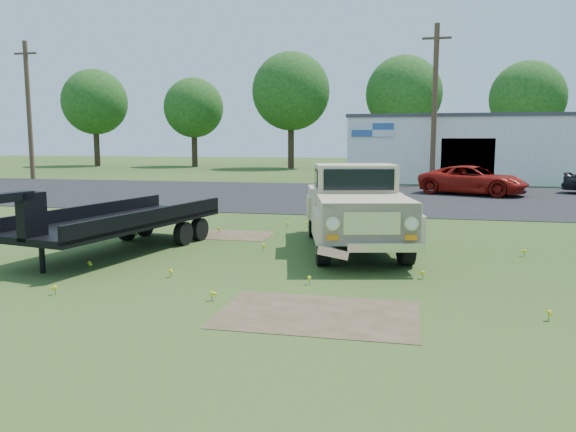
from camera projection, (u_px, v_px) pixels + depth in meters
The scene contains 15 objects.
ground at pixel (271, 266), 11.71m from camera, with size 140.00×140.00×0.00m, color #244115.
asphalt_lot at pixel (349, 196), 26.23m from camera, with size 90.00×14.00×0.02m, color black.
dirt_patch_a at pixel (318, 315), 8.49m from camera, with size 3.00×2.00×0.01m, color #473C26.
dirt_patch_b at pixel (231, 235), 15.52m from camera, with size 2.20×1.60×0.01m, color #473C26.
commercial_building at pixel (462, 148), 36.28m from camera, with size 14.20×8.20×4.15m.
utility_pole_west at pixel (29, 109), 37.05m from camera, with size 1.60×0.30×9.00m.
utility_pole_mid at pixel (435, 104), 31.53m from camera, with size 1.60×0.30×9.00m.
treeline_a at pixel (95, 102), 55.51m from camera, with size 6.40×6.40×9.52m.
treeline_b at pixel (194, 108), 54.44m from camera, with size 5.76×5.76×8.57m.
treeline_c at pixel (291, 92), 50.70m from camera, with size 7.04×7.04×10.47m.
treeline_d at pixel (404, 94), 49.59m from camera, with size 6.72×6.72×10.00m.
treeline_e at pixel (527, 98), 46.10m from camera, with size 6.08×6.08×9.04m.
vintage_pickup_truck at pixel (355, 207), 13.41m from camera, with size 2.20×5.67×2.06m, color beige, non-canonical shape.
flatbed_trailer at pixel (120, 217), 13.13m from camera, with size 2.04×6.11×1.67m, color black, non-canonical shape.
red_pickup at pixel (473, 180), 26.76m from camera, with size 2.29×4.96×1.38m, color maroon.
Camera 1 is at (2.81, -11.12, 2.63)m, focal length 35.00 mm.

